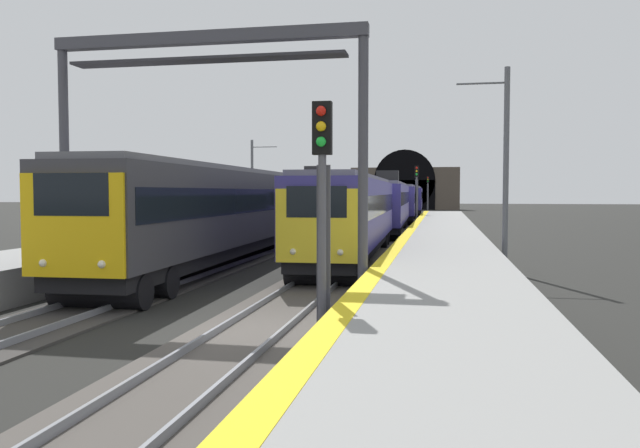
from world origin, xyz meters
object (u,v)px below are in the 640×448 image
Objects in this scene: railway_signal_mid at (417,190)px; catenary_mast_near at (253,183)px; train_adjacent_platform at (316,202)px; railway_signal_near at (322,199)px; railway_signal_far at (428,190)px; train_main_approaching at (397,202)px; catenary_mast_far at (505,168)px; overhead_signal_gantry at (206,98)px.

railway_signal_mid is 15.56m from catenary_mast_near.
train_adjacent_platform reaches higher than railway_signal_near.
railway_signal_near is 0.66× the size of catenary_mast_near.
catenary_mast_near is at bearing -13.94° from railway_signal_far.
railway_signal_near is at bearing 10.09° from train_adjacent_platform.
train_main_approaching is 9.54× the size of catenary_mast_far.
railway_signal_near is 0.53× the size of overhead_signal_gantry.
catenary_mast_far is (8.30, -9.05, -1.74)m from overhead_signal_gantry.
overhead_signal_gantry reaches higher than railway_signal_mid.
train_adjacent_platform is at bearing -168.39° from railway_signal_near.
catenary_mast_far is (-25.34, -18.10, 0.22)m from catenary_mast_near.
railway_signal_near is at bearing 0.00° from railway_signal_mid.
railway_signal_mid is at bearing 130.40° from train_main_approaching.
train_adjacent_platform is at bearing -25.87° from train_main_approaching.
train_adjacent_platform is 11.53× the size of railway_signal_mid.
railway_signal_near is at bearing -138.14° from overhead_signal_gantry.
catenary_mast_near is (-7.97, 13.35, 0.52)m from railway_signal_mid.
railway_signal_mid is 45.85m from railway_signal_far.
catenary_mast_far reaches higher than railway_signal_near.
railway_signal_mid is at bearing 0.00° from railway_signal_far.
railway_signal_near is at bearing 0.77° from train_main_approaching.
catenary_mast_near is at bearing -62.51° from train_main_approaching.
railway_signal_mid is (46.42, -0.00, 0.36)m from railway_signal_near.
catenary_mast_far is at bearing -144.47° from catenary_mast_near.
catenary_mast_far reaches higher than overhead_signal_gantry.
catenary_mast_far reaches higher than railway_signal_far.
railway_signal_far reaches higher than train_adjacent_platform.
railway_signal_far is (58.74, -6.89, 1.05)m from train_adjacent_platform.
catenary_mast_far is at bearing -47.50° from overhead_signal_gantry.
railway_signal_far is (45.85, 0.00, 0.07)m from railway_signal_mid.
train_main_approaching is 13.34× the size of railway_signal_far.
train_adjacent_platform is 8.56× the size of catenary_mast_near.
railway_signal_near reaches higher than train_main_approaching.
railway_signal_mid reaches higher than train_main_approaching.
railway_signal_mid reaches higher than railway_signal_near.
catenary_mast_near is at bearing -59.16° from railway_signal_mid.
catenary_mast_near is (38.45, 13.35, 0.87)m from railway_signal_near.
train_main_approaching is 8.16× the size of overhead_signal_gantry.
train_main_approaching is at bearing 11.52° from catenary_mast_far.
catenary_mast_near reaches higher than railway_signal_near.
train_main_approaching is 12.46m from train_adjacent_platform.
railway_signal_far is at bearing -13.94° from catenary_mast_near.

